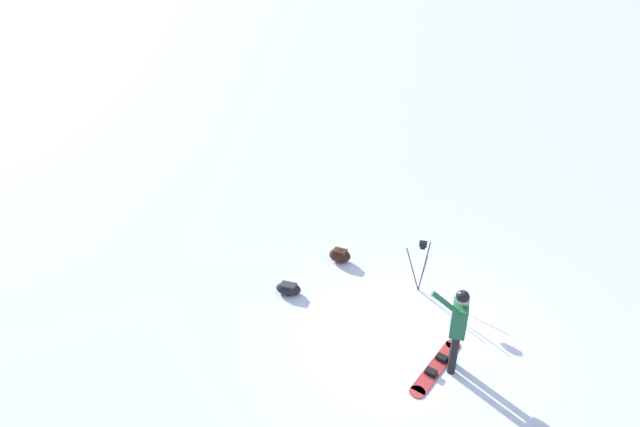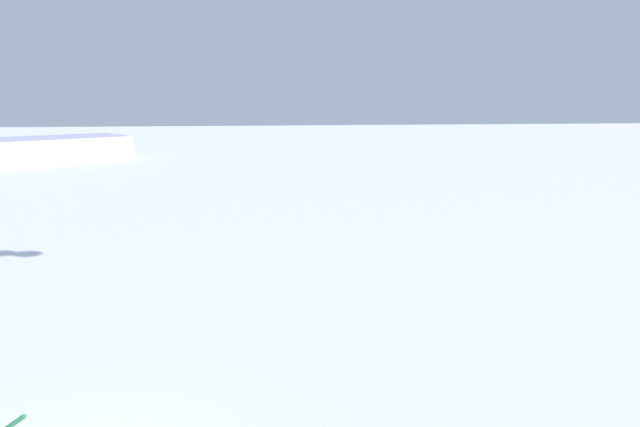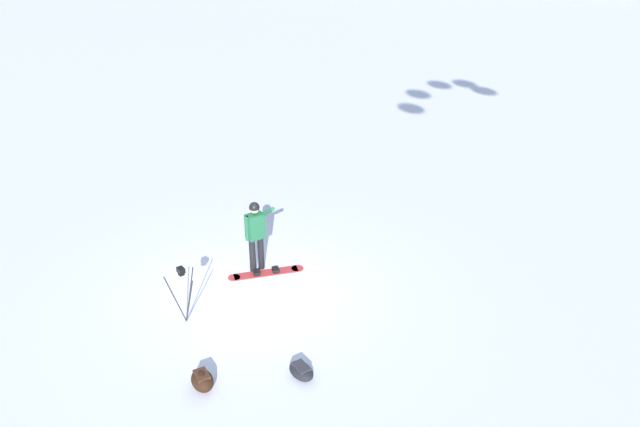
{
  "view_description": "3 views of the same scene",
  "coord_description": "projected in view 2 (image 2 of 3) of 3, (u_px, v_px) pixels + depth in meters",
  "views": [
    {
      "loc": [
        -7.81,
        -0.23,
        6.72
      ],
      "look_at": [
        0.47,
        1.99,
        2.21
      ],
      "focal_mm": 28.16,
      "sensor_mm": 36.0,
      "label": 1
    },
    {
      "loc": [
        7.5,
        4.1,
        7.34
      ],
      "look_at": [
        0.15,
        5.08,
        5.6
      ],
      "focal_mm": 26.66,
      "sensor_mm": 36.0,
      "label": 2
    },
    {
      "loc": [
        5.89,
        10.0,
        7.69
      ],
      "look_at": [
        0.38,
        2.91,
        3.21
      ],
      "focal_mm": 35.81,
      "sensor_mm": 36.0,
      "label": 3
    }
  ],
  "objects": []
}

